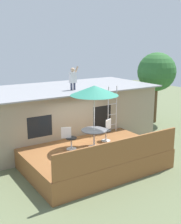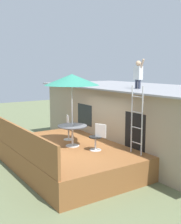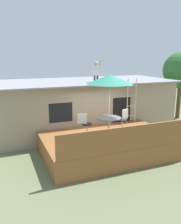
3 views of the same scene
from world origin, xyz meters
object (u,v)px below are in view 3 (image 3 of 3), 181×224
(patio_chair_left, at_px, (85,124))
(patio_chair_right, at_px, (123,120))
(person_figure, at_px, (96,70))
(patio_umbrella, at_px, (110,79))
(patio_table, at_px, (109,121))
(step_ladder, at_px, (132,101))
(backyard_tree, at_px, (181,70))

(patio_chair_left, height_order, patio_chair_right, same)
(person_figure, height_order, patio_chair_right, person_figure)
(patio_umbrella, bearing_deg, patio_table, 180.00)
(patio_chair_left, bearing_deg, patio_chair_right, 22.81)
(person_figure, relative_size, patio_chair_left, 1.21)
(step_ladder, relative_size, backyard_tree, 0.50)
(patio_umbrella, relative_size, step_ladder, 1.15)
(patio_table, height_order, patio_umbrella, patio_umbrella)
(backyard_tree, bearing_deg, patio_chair_right, -152.79)
(patio_umbrella, relative_size, backyard_tree, 0.58)
(patio_table, xyz_separation_m, person_figure, (0.52, 2.59, 1.99))
(patio_table, height_order, patio_chair_right, patio_chair_right)
(patio_chair_right, bearing_deg, patio_umbrella, -0.00)
(patio_table, relative_size, patio_chair_right, 1.13)
(patio_table, distance_m, person_figure, 3.31)
(patio_table, distance_m, patio_chair_left, 1.01)
(patio_umbrella, xyz_separation_m, patio_chair_left, (-0.94, 0.36, -1.89))
(patio_chair_right, bearing_deg, patio_chair_left, -22.42)
(patio_table, height_order, backyard_tree, backyard_tree)
(step_ladder, distance_m, backyard_tree, 5.62)
(patio_chair_right, bearing_deg, person_figure, -103.18)
(patio_chair_left, bearing_deg, person_figure, 78.04)
(step_ladder, relative_size, person_figure, 1.98)
(patio_umbrella, relative_size, person_figure, 2.29)
(patio_table, relative_size, patio_chair_left, 1.13)
(patio_umbrella, height_order, patio_chair_left, patio_umbrella)
(patio_umbrella, distance_m, step_ladder, 2.60)
(patio_chair_right, xyz_separation_m, backyard_tree, (5.96, 3.07, 1.92))
(step_ladder, xyz_separation_m, patio_chair_left, (-2.82, -0.93, -0.64))
(patio_chair_right, bearing_deg, step_ladder, -161.23)
(patio_table, bearing_deg, step_ladder, 34.55)
(person_figure, distance_m, backyard_tree, 6.45)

